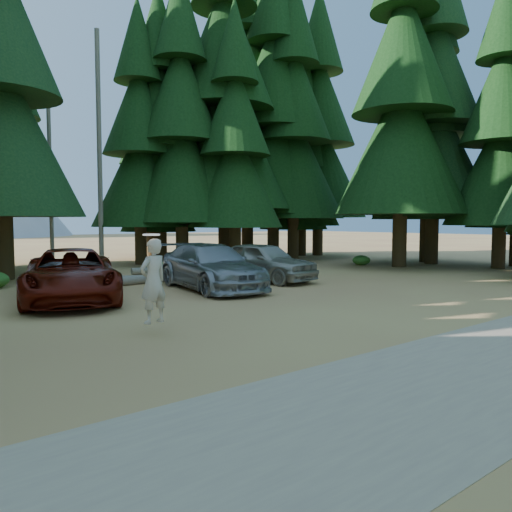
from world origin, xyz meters
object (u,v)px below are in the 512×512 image
object	(u,v)px
red_pickup	(71,275)
log_mid	(113,279)
log_right	(184,269)
silver_minivan_right	(263,261)
frisbee_player	(153,281)
log_left	(110,283)
silver_minivan_center	(211,267)

from	to	relation	value
red_pickup	log_mid	distance (m)	4.49
red_pickup	log_right	distance (m)	8.81
silver_minivan_right	frisbee_player	size ratio (longest dim) A/B	2.45
log_left	frisbee_player	bearing A→B (deg)	-111.06
red_pickup	frisbee_player	bearing A→B (deg)	-73.05
silver_minivan_center	frisbee_player	world-z (taller)	frisbee_player
silver_minivan_center	silver_minivan_right	xyz separation A→B (m)	(2.94, 0.67, -0.01)
log_left	log_mid	world-z (taller)	log_left
frisbee_player	log_mid	world-z (taller)	frisbee_player
log_right	log_left	bearing A→B (deg)	-138.80
red_pickup	log_right	xyz separation A→B (m)	(7.00, 5.31, -0.63)
silver_minivan_right	log_mid	size ratio (longest dim) A/B	1.36
frisbee_player	silver_minivan_right	bearing A→B (deg)	-155.01
silver_minivan_center	log_right	world-z (taller)	silver_minivan_center
red_pickup	silver_minivan_right	distance (m)	7.72
frisbee_player	log_right	distance (m)	12.99
silver_minivan_center	log_right	size ratio (longest dim) A/B	1.12
frisbee_player	red_pickup	bearing A→B (deg)	-102.88
silver_minivan_center	log_right	xyz separation A→B (m)	(2.22, 5.67, -0.64)
silver_minivan_right	log_mid	bearing A→B (deg)	137.99
silver_minivan_right	frisbee_player	world-z (taller)	frisbee_player
silver_minivan_center	log_right	distance (m)	6.12
silver_minivan_center	frisbee_player	bearing A→B (deg)	-125.67
log_left	log_right	xyz separation A→B (m)	(4.82, 2.90, -0.01)
log_right	log_mid	bearing A→B (deg)	-146.32
log_right	red_pickup	bearing A→B (deg)	-132.68
silver_minivan_center	log_mid	xyz separation A→B (m)	(-2.01, 3.83, -0.66)
red_pickup	log_left	xyz separation A→B (m)	(2.18, 2.41, -0.63)
red_pickup	log_right	size ratio (longest dim) A/B	1.16
silver_minivan_right	log_mid	world-z (taller)	silver_minivan_right
silver_minivan_right	log_left	world-z (taller)	silver_minivan_right
silver_minivan_right	frisbee_player	distance (m)	9.77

